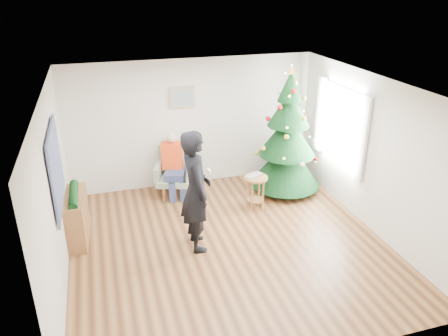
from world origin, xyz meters
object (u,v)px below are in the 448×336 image
object	(u,v)px
armchair	(175,177)
console	(77,218)
standing_man	(196,191)
stool	(255,193)
christmas_tree	(287,137)

from	to	relation	value
armchair	console	world-z (taller)	armchair
armchair	standing_man	size ratio (longest dim) A/B	0.50
standing_man	stool	bearing A→B (deg)	-56.72
console	stool	bearing A→B (deg)	6.20
armchair	christmas_tree	bearing A→B (deg)	6.03
standing_man	christmas_tree	bearing A→B (deg)	-56.27
christmas_tree	console	xyz separation A→B (m)	(-4.03, -0.74, -0.74)
armchair	console	distance (m)	2.19
stool	console	world-z (taller)	console
christmas_tree	armchair	world-z (taller)	christmas_tree
stool	armchair	distance (m)	1.69
standing_man	console	bearing A→B (deg)	67.48
christmas_tree	stool	size ratio (longest dim) A/B	3.84
christmas_tree	standing_man	bearing A→B (deg)	-145.93
standing_man	console	size ratio (longest dim) A/B	1.97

